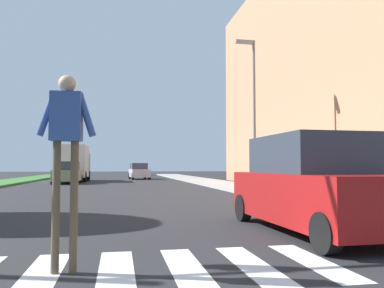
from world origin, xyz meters
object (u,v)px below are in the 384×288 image
object	(u,v)px
pedestrian_performer	(66,140)
sedan_far_horizon	(136,170)
street_lamp_right	(252,101)
sedan_midblock	(68,173)
truck_box_delivery	(74,163)
suv_crossing	(313,186)
sedan_distant	(139,172)

from	to	relation	value
pedestrian_performer	sedan_far_horizon	distance (m)	50.07
pedestrian_performer	sedan_far_horizon	xyz separation A→B (m)	(3.01, 49.97, -0.90)
street_lamp_right	sedan_midblock	xyz separation A→B (m)	(-10.35, 12.65, -3.81)
sedan_far_horizon	truck_box_delivery	distance (m)	20.42
sedan_midblock	truck_box_delivery	distance (m)	4.70
sedan_midblock	suv_crossing	bearing A→B (deg)	-71.91
suv_crossing	pedestrian_performer	bearing A→B (deg)	-153.55
suv_crossing	truck_box_delivery	world-z (taller)	truck_box_delivery
sedan_distant	pedestrian_performer	bearing A→B (deg)	-94.42
street_lamp_right	sedan_far_horizon	world-z (taller)	street_lamp_right
suv_crossing	sedan_far_horizon	size ratio (longest dim) A/B	1.13
pedestrian_performer	sedan_midblock	distance (m)	26.12
street_lamp_right	suv_crossing	distance (m)	11.88
sedan_far_horizon	truck_box_delivery	size ratio (longest dim) A/B	0.66
street_lamp_right	sedan_far_horizon	distance (m)	37.14
sedan_distant	suv_crossing	bearing A→B (deg)	-86.83
suv_crossing	sedan_midblock	size ratio (longest dim) A/B	1.11
street_lamp_right	sedan_distant	xyz separation A→B (m)	(-4.45, 22.07, -3.83)
sedan_distant	truck_box_delivery	world-z (taller)	truck_box_delivery
sedan_far_horizon	pedestrian_performer	bearing A→B (deg)	-93.44
sedan_midblock	sedan_distant	xyz separation A→B (m)	(5.90, 9.42, -0.02)
sedan_distant	street_lamp_right	bearing A→B (deg)	-78.59
street_lamp_right	sedan_midblock	distance (m)	16.78
sedan_far_horizon	truck_box_delivery	xyz separation A→B (m)	(-6.21, -19.43, 0.87)
street_lamp_right	truck_box_delivery	distance (m)	20.37
sedan_distant	sedan_far_horizon	xyz separation A→B (m)	(0.27, 14.64, -0.00)
sedan_far_horizon	suv_crossing	bearing A→B (deg)	-88.13
suv_crossing	sedan_far_horizon	distance (m)	47.73
sedan_midblock	sedan_far_horizon	xyz separation A→B (m)	(6.17, 24.06, -0.02)
sedan_far_horizon	truck_box_delivery	world-z (taller)	truck_box_delivery
sedan_far_horizon	sedan_distant	bearing A→B (deg)	-91.07
suv_crossing	sedan_far_horizon	bearing A→B (deg)	91.87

